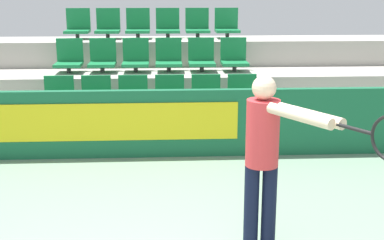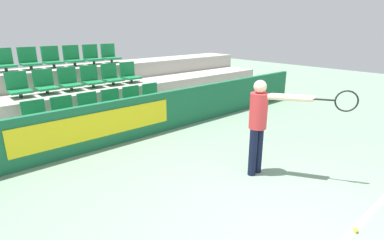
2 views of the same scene
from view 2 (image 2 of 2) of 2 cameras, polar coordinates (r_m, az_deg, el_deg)
barrier_wall at (r=6.45m, az=-13.82°, el=-0.33°), size 12.47×0.14×0.94m
bleacher_tier_front at (r=7.07m, az=-16.01°, el=-1.05°), size 12.07×1.09×0.45m
bleacher_tier_middle at (r=7.97m, az=-19.59°, el=2.36°), size 12.07×1.09×0.89m
bleacher_tier_back at (r=8.92m, az=-22.43°, el=5.05°), size 12.07×1.09×1.34m
stadium_chair_0 at (r=6.64m, az=-27.55°, el=0.43°), size 0.44×0.44×0.55m
stadium_chair_1 at (r=6.78m, az=-23.09°, el=1.35°), size 0.44×0.44×0.55m
stadium_chair_2 at (r=6.96m, az=-18.83°, el=2.22°), size 0.44×0.44×0.55m
stadium_chair_3 at (r=7.18m, az=-14.81°, el=3.02°), size 0.44×0.44×0.55m
stadium_chair_4 at (r=7.43m, az=-11.03°, el=3.77°), size 0.44×0.44×0.55m
stadium_chair_5 at (r=7.71m, az=-7.51°, el=4.44°), size 0.44×0.44×0.55m
stadium_chair_6 at (r=7.59m, az=-30.14°, el=5.45°), size 0.44×0.44×0.55m
stadium_chair_7 at (r=7.71m, az=-26.16°, el=6.18°), size 0.44×0.44×0.55m
stadium_chair_8 at (r=7.87m, az=-22.31°, el=6.86°), size 0.44×0.44×0.55m
stadium_chair_9 at (r=8.06m, az=-18.62°, el=7.47°), size 0.44×0.44×0.55m
stadium_chair_10 at (r=8.29m, az=-15.11°, el=8.03°), size 0.44×0.44×0.55m
stadium_chair_11 at (r=8.54m, az=-11.79°, el=8.53°), size 0.44×0.44×0.55m
stadium_chair_12 at (r=8.59m, az=-32.17°, el=9.32°), size 0.44×0.44×0.55m
stadium_chair_13 at (r=8.70m, az=-28.59°, el=9.93°), size 0.44×0.44×0.55m
stadium_chair_14 at (r=8.84m, az=-25.10°, el=10.49°), size 0.44×0.44×0.55m
stadium_chair_15 at (r=9.01m, az=-21.72°, el=10.99°), size 0.44×0.44×0.55m
stadium_chair_16 at (r=9.21m, az=-18.46°, el=11.44°), size 0.44×0.44×0.55m
stadium_chair_17 at (r=9.44m, az=-15.35°, el=11.84°), size 0.44×0.44×0.55m
tennis_player at (r=4.90m, az=13.44°, el=0.18°), size 0.88×1.34×1.59m
tennis_ball at (r=4.33m, az=28.69°, el=-17.88°), size 0.07×0.07×0.07m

